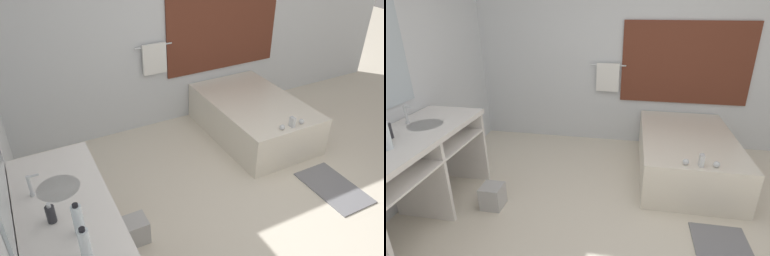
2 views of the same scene
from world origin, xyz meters
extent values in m
plane|color=beige|center=(0.00, 0.00, 0.00)|extent=(16.00, 16.00, 0.00)
cube|color=silver|center=(0.00, 2.23, 1.35)|extent=(7.40, 0.06, 2.70)
cube|color=brown|center=(0.74, 2.19, 1.20)|extent=(1.70, 0.02, 1.10)
cylinder|color=silver|center=(-0.30, 2.16, 1.15)|extent=(0.50, 0.02, 0.02)
cube|color=white|center=(-0.30, 2.15, 0.98)|extent=(0.32, 0.04, 0.40)
cube|color=white|center=(-1.86, 0.04, 0.86)|extent=(0.66, 1.53, 0.05)
cube|color=white|center=(-1.86, 0.04, 0.65)|extent=(0.62, 1.45, 0.02)
cylinder|color=white|center=(-1.86, 0.27, 0.83)|extent=(0.32, 0.32, 0.13)
cube|color=white|center=(-1.86, 0.04, 0.42)|extent=(0.60, 0.04, 0.84)
cube|color=white|center=(-1.86, 0.78, 0.42)|extent=(0.60, 0.04, 0.84)
cylinder|color=white|center=(-1.81, 0.42, 0.73)|extent=(0.13, 0.42, 0.13)
cylinder|color=silver|center=(-2.04, 0.27, 0.90)|extent=(0.04, 0.04, 0.02)
cylinder|color=silver|center=(-2.04, 0.27, 0.99)|extent=(0.02, 0.02, 0.16)
cube|color=silver|center=(-2.00, 0.27, 1.06)|extent=(0.07, 0.01, 0.01)
cube|color=silver|center=(0.74, 1.36, 0.25)|extent=(1.07, 1.66, 0.50)
ellipsoid|color=white|center=(0.74, 1.36, 0.35)|extent=(0.77, 1.20, 0.30)
cube|color=silver|center=(0.74, 0.63, 0.56)|extent=(0.04, 0.07, 0.12)
sphere|color=silver|center=(0.60, 0.63, 0.53)|extent=(0.06, 0.06, 0.06)
sphere|color=silver|center=(0.88, 0.63, 0.53)|extent=(0.06, 0.06, 0.06)
cylinder|color=white|center=(-1.82, -0.46, 1.00)|extent=(0.07, 0.07, 0.22)
cylinder|color=black|center=(-1.82, -0.46, 1.12)|extent=(0.04, 0.04, 0.02)
cylinder|color=white|center=(-1.81, -0.25, 1.00)|extent=(0.07, 0.07, 0.22)
cylinder|color=black|center=(-1.81, -0.25, 1.12)|extent=(0.04, 0.04, 0.02)
cylinder|color=#28282D|center=(-1.96, -0.06, 0.95)|extent=(0.06, 0.06, 0.13)
cylinder|color=silver|center=(-1.96, -0.06, 1.03)|extent=(0.03, 0.03, 0.03)
cube|color=#B2B2B2|center=(-1.29, 0.31, 0.12)|extent=(0.21, 0.21, 0.24)
cube|color=slate|center=(0.89, 0.00, 0.01)|extent=(0.47, 0.77, 0.02)
camera|label=1|loc=(-1.95, -2.10, 2.74)|focal=35.00mm
camera|label=2|loc=(0.02, -2.06, 1.94)|focal=28.00mm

